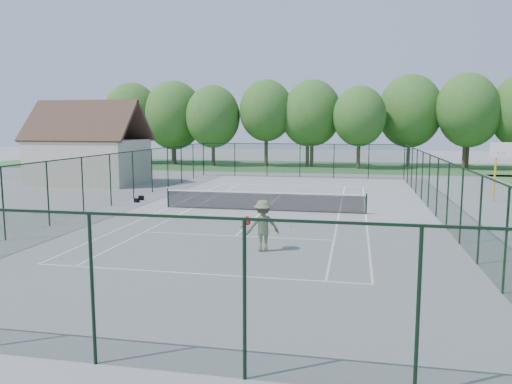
# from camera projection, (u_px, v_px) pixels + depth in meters

# --- Properties ---
(ground) EXTENTS (140.00, 140.00, 0.00)m
(ground) POSITION_uv_depth(u_px,v_px,m) (263.00, 211.00, 27.27)
(ground) COLOR gray
(ground) RESTS_ON ground
(grass_far) EXTENTS (80.00, 16.00, 0.01)m
(grass_far) POSITION_uv_depth(u_px,v_px,m) (312.00, 167.00, 56.42)
(grass_far) COLOR #3B7032
(grass_far) RESTS_ON ground
(court_lines) EXTENTS (11.05, 23.85, 0.01)m
(court_lines) POSITION_uv_depth(u_px,v_px,m) (263.00, 211.00, 27.27)
(court_lines) COLOR white
(court_lines) RESTS_ON ground
(tennis_net) EXTENTS (11.08, 0.08, 1.10)m
(tennis_net) POSITION_uv_depth(u_px,v_px,m) (263.00, 200.00, 27.19)
(tennis_net) COLOR black
(tennis_net) RESTS_ON ground
(fence_enclosure) EXTENTS (18.05, 36.05, 3.02)m
(fence_enclosure) POSITION_uv_depth(u_px,v_px,m) (263.00, 182.00, 27.06)
(fence_enclosure) COLOR #18341D
(fence_enclosure) RESTS_ON ground
(utility_building) EXTENTS (8.60, 6.27, 6.63)m
(utility_building) POSITION_uv_depth(u_px,v_px,m) (89.00, 145.00, 39.69)
(utility_building) COLOR beige
(utility_building) RESTS_ON ground
(tree_line_far) EXTENTS (39.40, 6.40, 9.70)m
(tree_line_far) POSITION_uv_depth(u_px,v_px,m) (312.00, 113.00, 55.62)
(tree_line_far) COLOR #453423
(tree_line_far) RESTS_ON ground
(basketball_goal) EXTENTS (1.20, 1.43, 3.65)m
(basketball_goal) POSITION_uv_depth(u_px,v_px,m) (498.00, 160.00, 29.69)
(basketball_goal) COLOR yellow
(basketball_goal) RESTS_ON ground
(sports_bag_a) EXTENTS (0.41, 0.33, 0.28)m
(sports_bag_a) POSITION_uv_depth(u_px,v_px,m) (141.00, 198.00, 31.11)
(sports_bag_a) COLOR black
(sports_bag_a) RESTS_ON ground
(sports_bag_b) EXTENTS (0.36, 0.30, 0.24)m
(sports_bag_b) POSITION_uv_depth(u_px,v_px,m) (137.00, 200.00, 30.24)
(sports_bag_b) COLOR black
(sports_bag_b) RESTS_ON ground
(tennis_player) EXTENTS (1.88, 1.13, 1.92)m
(tennis_player) POSITION_uv_depth(u_px,v_px,m) (263.00, 226.00, 18.42)
(tennis_player) COLOR #5D6446
(tennis_player) RESTS_ON ground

